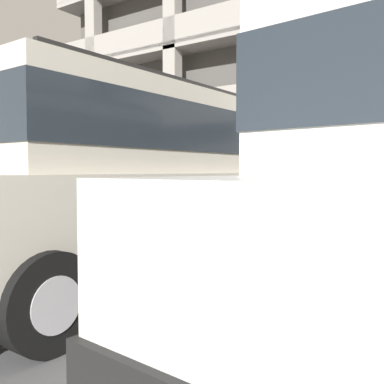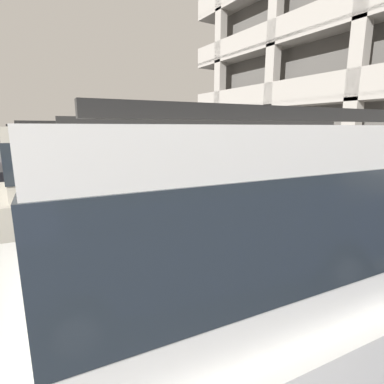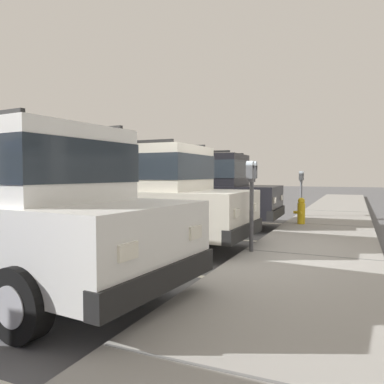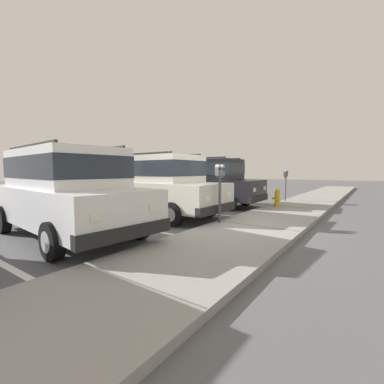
% 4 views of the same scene
% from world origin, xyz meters
% --- Properties ---
extents(ground_plane, '(80.00, 80.00, 0.10)m').
position_xyz_m(ground_plane, '(0.00, 0.00, -0.05)').
color(ground_plane, '#565659').
extents(sidewalk, '(40.00, 2.20, 0.12)m').
position_xyz_m(sidewalk, '(0.00, 1.30, 0.06)').
color(sidewalk, gray).
rests_on(sidewalk, ground_plane).
extents(parking_stall_lines, '(12.36, 4.80, 0.01)m').
position_xyz_m(parking_stall_lines, '(1.53, -1.40, 0.00)').
color(parking_stall_lines, silver).
rests_on(parking_stall_lines, ground_plane).
extents(silver_suv, '(2.09, 4.82, 2.03)m').
position_xyz_m(silver_suv, '(-0.09, -2.15, 1.09)').
color(silver_suv, beige).
rests_on(silver_suv, ground_plane).
extents(red_sedan, '(2.13, 4.84, 2.03)m').
position_xyz_m(red_sedan, '(-3.23, -2.22, 1.09)').
color(red_sedan, black).
rests_on(red_sedan, ground_plane).
extents(dark_hatchback, '(2.32, 4.93, 2.03)m').
position_xyz_m(dark_hatchback, '(3.00, -2.03, 1.09)').
color(dark_hatchback, silver).
rests_on(dark_hatchback, ground_plane).
extents(parking_meter_near, '(0.35, 0.12, 1.54)m').
position_xyz_m(parking_meter_near, '(0.12, 0.35, 1.26)').
color(parking_meter_near, '#47474C').
rests_on(parking_meter_near, sidewalk).
extents(parking_meter_far, '(0.35, 0.12, 1.42)m').
position_xyz_m(parking_meter_far, '(-6.00, 0.37, 1.18)').
color(parking_meter_far, '#595B60').
rests_on(parking_meter_far, sidewalk).
extents(fire_hydrant, '(0.30, 0.30, 0.70)m').
position_xyz_m(fire_hydrant, '(-3.91, 0.65, 0.46)').
color(fire_hydrant, gold).
rests_on(fire_hydrant, sidewalk).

